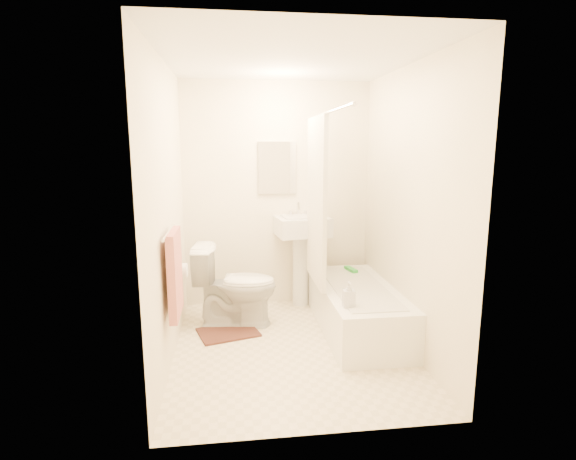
{
  "coord_description": "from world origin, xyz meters",
  "views": [
    {
      "loc": [
        -0.49,
        -3.62,
        1.74
      ],
      "look_at": [
        0.0,
        0.25,
        1.0
      ],
      "focal_mm": 28.0,
      "sensor_mm": 36.0,
      "label": 1
    }
  ],
  "objects": [
    {
      "name": "floor",
      "position": [
        0.0,
        0.0,
        0.0
      ],
      "size": [
        2.4,
        2.4,
        0.0
      ],
      "primitive_type": "plane",
      "color": "beige",
      "rests_on": "ground"
    },
    {
      "name": "ceiling",
      "position": [
        0.0,
        0.0,
        2.4
      ],
      "size": [
        2.4,
        2.4,
        0.0
      ],
      "primitive_type": "plane",
      "color": "white",
      "rests_on": "ground"
    },
    {
      "name": "wall_back",
      "position": [
        0.0,
        1.2,
        1.2
      ],
      "size": [
        2.0,
        0.02,
        2.4
      ],
      "primitive_type": "cube",
      "color": "beige",
      "rests_on": "ground"
    },
    {
      "name": "wall_left",
      "position": [
        -1.0,
        0.0,
        1.2
      ],
      "size": [
        0.02,
        2.4,
        2.4
      ],
      "primitive_type": "cube",
      "color": "beige",
      "rests_on": "ground"
    },
    {
      "name": "wall_right",
      "position": [
        1.0,
        0.0,
        1.2
      ],
      "size": [
        0.02,
        2.4,
        2.4
      ],
      "primitive_type": "cube",
      "color": "beige",
      "rests_on": "ground"
    },
    {
      "name": "mirror",
      "position": [
        0.0,
        1.18,
        1.5
      ],
      "size": [
        0.4,
        0.03,
        0.55
      ],
      "primitive_type": "cube",
      "color": "white",
      "rests_on": "wall_back"
    },
    {
      "name": "curtain_rod",
      "position": [
        0.3,
        0.1,
        2.0
      ],
      "size": [
        0.03,
        1.7,
        0.03
      ],
      "primitive_type": "cylinder",
      "rotation": [
        1.57,
        0.0,
        0.0
      ],
      "color": "silver",
      "rests_on": "wall_back"
    },
    {
      "name": "shower_curtain",
      "position": [
        0.3,
        0.5,
        1.22
      ],
      "size": [
        0.04,
        0.8,
        1.55
      ],
      "primitive_type": "cube",
      "color": "silver",
      "rests_on": "curtain_rod"
    },
    {
      "name": "towel_bar",
      "position": [
        -0.96,
        -0.25,
        1.1
      ],
      "size": [
        0.02,
        0.6,
        0.02
      ],
      "primitive_type": "cylinder",
      "rotation": [
        1.57,
        0.0,
        0.0
      ],
      "color": "silver",
      "rests_on": "wall_left"
    },
    {
      "name": "towel",
      "position": [
        -0.93,
        -0.25,
        0.78
      ],
      "size": [
        0.06,
        0.45,
        0.66
      ],
      "primitive_type": "cube",
      "color": "#CC7266",
      "rests_on": "towel_bar"
    },
    {
      "name": "toilet_paper",
      "position": [
        -0.93,
        0.12,
        0.7
      ],
      "size": [
        0.11,
        0.12,
        0.12
      ],
      "primitive_type": "cylinder",
      "rotation": [
        0.0,
        1.57,
        0.0
      ],
      "color": "white",
      "rests_on": "wall_left"
    },
    {
      "name": "toilet",
      "position": [
        -0.47,
        0.61,
        0.39
      ],
      "size": [
        0.84,
        0.54,
        0.78
      ],
      "primitive_type": "imported",
      "rotation": [
        0.0,
        0.0,
        1.46
      ],
      "color": "white",
      "rests_on": "floor"
    },
    {
      "name": "sink",
      "position": [
        0.25,
        1.06,
        0.54
      ],
      "size": [
        0.6,
        0.51,
        1.07
      ],
      "primitive_type": null,
      "rotation": [
        0.0,
        0.0,
        0.14
      ],
      "color": "silver",
      "rests_on": "floor"
    },
    {
      "name": "bathtub",
      "position": [
        0.67,
        0.3,
        0.22
      ],
      "size": [
        0.67,
        1.53,
        0.43
      ],
      "primitive_type": null,
      "color": "white",
      "rests_on": "floor"
    },
    {
      "name": "bath_mat",
      "position": [
        -0.55,
        0.38,
        0.01
      ],
      "size": [
        0.62,
        0.53,
        0.02
      ],
      "primitive_type": "cube",
      "rotation": [
        0.0,
        0.0,
        0.28
      ],
      "color": "#542A24",
      "rests_on": "floor"
    },
    {
      "name": "soap_bottle",
      "position": [
        0.45,
        -0.2,
        0.54
      ],
      "size": [
        0.1,
        0.1,
        0.21
      ],
      "primitive_type": "imported",
      "rotation": [
        0.0,
        0.0,
        -0.04
      ],
      "color": "white",
      "rests_on": "bathtub"
    },
    {
      "name": "scrub_brush",
      "position": [
        0.74,
        0.81,
        0.45
      ],
      "size": [
        0.1,
        0.21,
        0.04
      ],
      "primitive_type": "cube",
      "rotation": [
        0.0,
        0.0,
        0.23
      ],
      "color": "green",
      "rests_on": "bathtub"
    }
  ]
}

